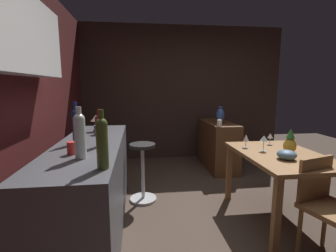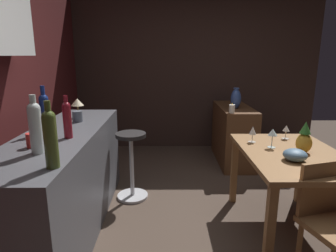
{
  "view_description": "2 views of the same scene",
  "coord_description": "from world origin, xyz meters",
  "px_view_note": "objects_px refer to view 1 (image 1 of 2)",
  "views": [
    {
      "loc": [
        -2.3,
        1.0,
        1.43
      ],
      "look_at": [
        0.65,
        0.63,
        0.95
      ],
      "focal_mm": 26.07,
      "sensor_mm": 36.0,
      "label": 1
    },
    {
      "loc": [
        -2.3,
        0.58,
        1.53
      ],
      "look_at": [
        0.46,
        0.56,
        0.86
      ],
      "focal_mm": 31.01,
      "sensor_mm": 36.0,
      "label": 2
    }
  ],
  "objects_px": {
    "sideboard_cabinet": "(218,145)",
    "counter_lamp": "(96,119)",
    "fruit_bowl": "(287,155)",
    "vase_ceramic_blue": "(220,115)",
    "wine_glass_left": "(246,138)",
    "dining_table": "(281,163)",
    "wine_bottle_olive": "(102,141)",
    "wine_bottle_cobalt": "(76,125)",
    "cup_red": "(72,148)",
    "wine_glass_right": "(264,139)",
    "wine_bottle_clear": "(80,134)",
    "cup_slate": "(98,130)",
    "wine_glass_center": "(270,136)",
    "chair_near_window": "(327,204)",
    "pineapple_centerpiece": "(290,143)",
    "bar_stool": "(143,171)",
    "wine_bottle_ruby": "(99,129)",
    "pillar_candle_tall": "(219,123)"
  },
  "relations": [
    {
      "from": "pillar_candle_tall",
      "to": "vase_ceramic_blue",
      "type": "xyz_separation_m",
      "value": [
        0.3,
        -0.12,
        0.08
      ]
    },
    {
      "from": "chair_near_window",
      "to": "wine_bottle_olive",
      "type": "height_order",
      "value": "wine_bottle_olive"
    },
    {
      "from": "vase_ceramic_blue",
      "to": "wine_glass_left",
      "type": "bearing_deg",
      "value": 173.76
    },
    {
      "from": "wine_glass_left",
      "to": "wine_bottle_ruby",
      "type": "height_order",
      "value": "wine_bottle_ruby"
    },
    {
      "from": "fruit_bowl",
      "to": "wine_bottle_ruby",
      "type": "distance_m",
      "value": 1.79
    },
    {
      "from": "dining_table",
      "to": "wine_bottle_clear",
      "type": "distance_m",
      "value": 2.03
    },
    {
      "from": "fruit_bowl",
      "to": "wine_bottle_cobalt",
      "type": "bearing_deg",
      "value": 83.38
    },
    {
      "from": "dining_table",
      "to": "wine_glass_right",
      "type": "bearing_deg",
      "value": 46.53
    },
    {
      "from": "wine_glass_center",
      "to": "fruit_bowl",
      "type": "bearing_deg",
      "value": 164.3
    },
    {
      "from": "cup_red",
      "to": "cup_slate",
      "type": "relative_size",
      "value": 0.83
    },
    {
      "from": "wine_glass_right",
      "to": "cup_slate",
      "type": "relative_size",
      "value": 1.31
    },
    {
      "from": "counter_lamp",
      "to": "cup_slate",
      "type": "bearing_deg",
      "value": -164.81
    },
    {
      "from": "bar_stool",
      "to": "pineapple_centerpiece",
      "type": "height_order",
      "value": "pineapple_centerpiece"
    },
    {
      "from": "chair_near_window",
      "to": "bar_stool",
      "type": "relative_size",
      "value": 1.15
    },
    {
      "from": "pineapple_centerpiece",
      "to": "wine_bottle_cobalt",
      "type": "xyz_separation_m",
      "value": [
        0.04,
        2.14,
        0.23
      ]
    },
    {
      "from": "dining_table",
      "to": "wine_bottle_olive",
      "type": "relative_size",
      "value": 3.01
    },
    {
      "from": "wine_bottle_ruby",
      "to": "counter_lamp",
      "type": "xyz_separation_m",
      "value": [
        0.78,
        0.15,
        -0.01
      ]
    },
    {
      "from": "wine_bottle_clear",
      "to": "wine_bottle_olive",
      "type": "bearing_deg",
      "value": -142.6
    },
    {
      "from": "sideboard_cabinet",
      "to": "wine_glass_left",
      "type": "height_order",
      "value": "wine_glass_left"
    },
    {
      "from": "fruit_bowl",
      "to": "vase_ceramic_blue",
      "type": "relative_size",
      "value": 0.63
    },
    {
      "from": "sideboard_cabinet",
      "to": "counter_lamp",
      "type": "relative_size",
      "value": 5.52
    },
    {
      "from": "sideboard_cabinet",
      "to": "cup_red",
      "type": "relative_size",
      "value": 10.22
    },
    {
      "from": "wine_bottle_cobalt",
      "to": "cup_red",
      "type": "height_order",
      "value": "wine_bottle_cobalt"
    },
    {
      "from": "chair_near_window",
      "to": "wine_glass_center",
      "type": "height_order",
      "value": "wine_glass_center"
    },
    {
      "from": "dining_table",
      "to": "wine_glass_right",
      "type": "height_order",
      "value": "wine_glass_right"
    },
    {
      "from": "dining_table",
      "to": "bar_stool",
      "type": "xyz_separation_m",
      "value": [
        0.64,
        1.44,
        -0.25
      ]
    },
    {
      "from": "wine_glass_right",
      "to": "counter_lamp",
      "type": "xyz_separation_m",
      "value": [
        0.54,
        1.85,
        0.17
      ]
    },
    {
      "from": "wine_glass_center",
      "to": "cup_slate",
      "type": "relative_size",
      "value": 1.04
    },
    {
      "from": "dining_table",
      "to": "wine_bottle_clear",
      "type": "relative_size",
      "value": 3.01
    },
    {
      "from": "wine_bottle_cobalt",
      "to": "sideboard_cabinet",
      "type": "bearing_deg",
      "value": -48.66
    },
    {
      "from": "chair_near_window",
      "to": "wine_bottle_clear",
      "type": "bearing_deg",
      "value": 85.65
    },
    {
      "from": "wine_glass_right",
      "to": "wine_glass_center",
      "type": "relative_size",
      "value": 1.26
    },
    {
      "from": "wine_bottle_olive",
      "to": "vase_ceramic_blue",
      "type": "xyz_separation_m",
      "value": [
        2.33,
        -1.61,
        -0.13
      ]
    },
    {
      "from": "pineapple_centerpiece",
      "to": "counter_lamp",
      "type": "xyz_separation_m",
      "value": [
        0.68,
        2.07,
        0.19
      ]
    },
    {
      "from": "wine_glass_right",
      "to": "fruit_bowl",
      "type": "xyz_separation_m",
      "value": [
        -0.33,
        -0.06,
        -0.09
      ]
    },
    {
      "from": "dining_table",
      "to": "vase_ceramic_blue",
      "type": "bearing_deg",
      "value": 4.16
    },
    {
      "from": "wine_bottle_olive",
      "to": "vase_ceramic_blue",
      "type": "relative_size",
      "value": 1.37
    },
    {
      "from": "chair_near_window",
      "to": "vase_ceramic_blue",
      "type": "bearing_deg",
      "value": 3.85
    },
    {
      "from": "sideboard_cabinet",
      "to": "wine_glass_right",
      "type": "height_order",
      "value": "wine_glass_right"
    },
    {
      "from": "wine_bottle_clear",
      "to": "vase_ceramic_blue",
      "type": "distance_m",
      "value": 2.75
    },
    {
      "from": "vase_ceramic_blue",
      "to": "fruit_bowl",
      "type": "bearing_deg",
      "value": -178.58
    },
    {
      "from": "fruit_bowl",
      "to": "cup_slate",
      "type": "xyz_separation_m",
      "value": [
        0.67,
        1.86,
        0.17
      ]
    },
    {
      "from": "wine_glass_left",
      "to": "fruit_bowl",
      "type": "xyz_separation_m",
      "value": [
        -0.49,
        -0.19,
        -0.06
      ]
    },
    {
      "from": "bar_stool",
      "to": "wine_bottle_olive",
      "type": "xyz_separation_m",
      "value": [
        -1.36,
        0.28,
        0.69
      ]
    },
    {
      "from": "wine_glass_center",
      "to": "pillar_candle_tall",
      "type": "relative_size",
      "value": 1.03
    },
    {
      "from": "pineapple_centerpiece",
      "to": "vase_ceramic_blue",
      "type": "relative_size",
      "value": 0.93
    },
    {
      "from": "wine_glass_left",
      "to": "cup_slate",
      "type": "relative_size",
      "value": 1.17
    },
    {
      "from": "fruit_bowl",
      "to": "chair_near_window",
      "type": "bearing_deg",
      "value": -165.9
    },
    {
      "from": "fruit_bowl",
      "to": "wine_bottle_clear",
      "type": "xyz_separation_m",
      "value": [
        -0.27,
        1.85,
        0.3
      ]
    },
    {
      "from": "sideboard_cabinet",
      "to": "vase_ceramic_blue",
      "type": "height_order",
      "value": "vase_ceramic_blue"
    }
  ]
}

